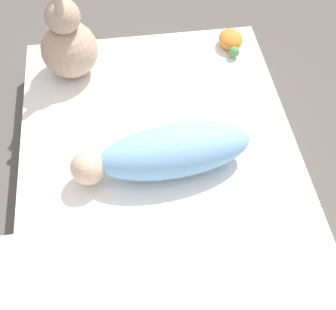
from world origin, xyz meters
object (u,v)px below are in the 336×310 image
(swaddled_baby, at_px, (167,152))
(pillow, at_px, (50,297))
(bunny_plush, at_px, (68,44))
(turtle_plush, at_px, (231,40))

(swaddled_baby, height_order, pillow, swaddled_baby)
(swaddled_baby, bearing_deg, pillow, 44.05)
(bunny_plush, bearing_deg, swaddled_baby, 30.49)
(bunny_plush, relative_size, turtle_plush, 2.56)
(swaddled_baby, distance_m, bunny_plush, 0.61)
(swaddled_baby, height_order, turtle_plush, swaddled_baby)
(swaddled_baby, distance_m, pillow, 0.57)
(pillow, relative_size, turtle_plush, 2.41)
(swaddled_baby, relative_size, pillow, 1.64)
(swaddled_baby, xyz_separation_m, bunny_plush, (-0.52, -0.31, 0.06))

